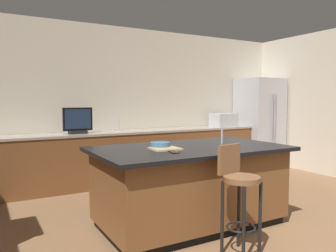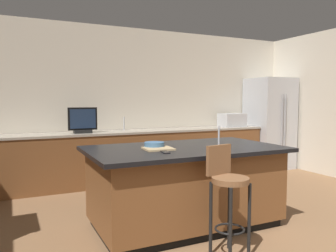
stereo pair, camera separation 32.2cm
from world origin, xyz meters
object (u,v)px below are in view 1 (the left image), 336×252
kitchen_island (190,185)px  cell_phone (174,152)px  cutting_board (165,149)px  tv_monitor (78,122)px  fruit_bowl (160,145)px  microwave (224,120)px  refrigerator (259,123)px  bar_stool_center (239,189)px

kitchen_island → cell_phone: (-0.37, -0.26, 0.45)m
cell_phone → cutting_board: (0.02, 0.22, 0.01)m
tv_monitor → fruit_bowl: (0.37, -2.09, -0.16)m
microwave → cutting_board: bearing=-139.2°
kitchen_island → refrigerator: bearing=33.9°
bar_stool_center → kitchen_island: bearing=78.6°
refrigerator → cutting_board: (-3.53, -2.18, -0.03)m
kitchen_island → tv_monitor: (-0.71, 2.18, 0.63)m
cell_phone → fruit_bowl: bearing=95.2°
kitchen_island → tv_monitor: bearing=108.2°
tv_monitor → cell_phone: tv_monitor is taller
microwave → fruit_bowl: bearing=-140.8°
kitchen_island → cutting_board: size_ratio=7.16×
kitchen_island → cell_phone: bearing=-145.2°
fruit_bowl → bar_stool_center: bearing=-70.0°
bar_stool_center → cutting_board: size_ratio=3.33×
kitchen_island → bar_stool_center: size_ratio=2.15×
bar_stool_center → cutting_board: 0.91m
tv_monitor → cell_phone: (0.35, -2.43, -0.18)m
refrigerator → fruit_bowl: bearing=-149.8°
cell_phone → tv_monitor: bearing=107.8°
microwave → fruit_bowl: microwave is taller
tv_monitor → cutting_board: tv_monitor is taller
cell_phone → cutting_board: size_ratio=0.49×
tv_monitor → cutting_board: bearing=-80.6°
microwave → cell_phone: size_ratio=3.20×
refrigerator → microwave: (-0.90, 0.09, 0.09)m
refrigerator → cell_phone: 4.28m
microwave → refrigerator: bearing=-5.7°
microwave → cutting_board: (-2.63, -2.27, -0.12)m
refrigerator → microwave: size_ratio=3.94×
refrigerator → microwave: refrigerator is taller
refrigerator → fruit_bowl: refrigerator is taller
kitchen_island → cutting_board: 0.57m
kitchen_island → bar_stool_center: bar_stool_center is taller
tv_monitor → cutting_board: size_ratio=1.52×
bar_stool_center → cell_phone: 0.74m
refrigerator → cell_phone: (-3.55, -2.39, -0.04)m
kitchen_island → microwave: (2.28, 2.23, 0.57)m
tv_monitor → fruit_bowl: size_ratio=2.09×
bar_stool_center → cell_phone: (-0.36, 0.58, 0.29)m
tv_monitor → cutting_board: (0.37, -2.22, -0.18)m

